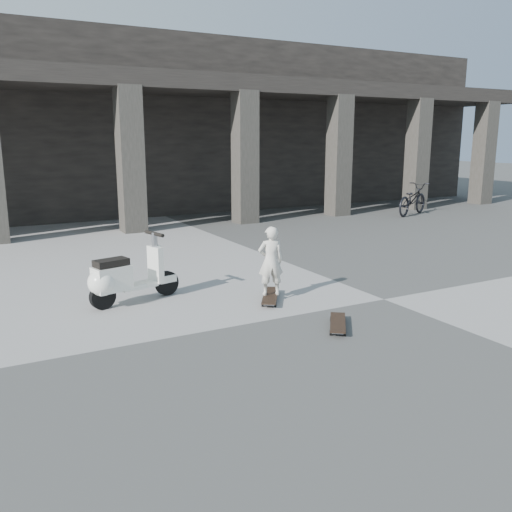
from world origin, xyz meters
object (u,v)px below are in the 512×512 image
skateboard_spare (338,323)px  bicycle (412,199)px  child (271,261)px  scooter (120,278)px  longboard (270,296)px

skateboard_spare → bicycle: bearing=-12.0°
child → scooter: 2.41m
child → skateboard_spare: bearing=113.3°
skateboard_spare → child: (-0.17, 1.60, 0.59)m
scooter → skateboard_spare: bearing=-60.2°
skateboard_spare → scooter: 3.48m
scooter → bicycle: (11.54, 5.56, 0.10)m
skateboard_spare → bicycle: 12.20m
longboard → scooter: scooter is taller
bicycle → longboard: bearing=101.7°
skateboard_spare → scooter: size_ratio=0.51×
skateboard_spare → child: bearing=42.6°
longboard → skateboard_spare: 1.61m
longboard → child: bearing=-65.9°
longboard → skateboard_spare: size_ratio=1.19×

